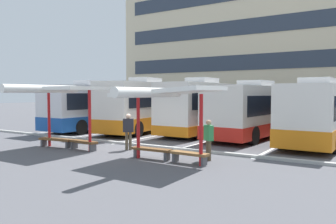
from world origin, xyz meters
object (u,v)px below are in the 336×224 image
coach_bus_2 (211,107)px  bench_0 (56,140)px  bench_3 (189,155)px  waiting_passenger_0 (209,137)px  coach_bus_3 (265,110)px  bench_1 (83,143)px  coach_bus_1 (156,106)px  bench_2 (151,151)px  waiting_passenger_1 (128,129)px  coach_bus_4 (321,113)px  waiting_shelter_0 (63,90)px  coach_bus_0 (105,107)px  waiting_shelter_1 (164,94)px

coach_bus_2 → bench_0: coach_bus_2 is taller
bench_3 → waiting_passenger_0: (0.34, 0.99, 0.62)m
coach_bus_3 → bench_1: size_ratio=7.50×
coach_bus_2 → coach_bus_1: bearing=-169.9°
waiting_passenger_0 → bench_0: bearing=-172.4°
bench_2 → bench_3: bearing=-0.7°
coach_bus_1 → bench_1: bearing=-76.5°
waiting_passenger_0 → coach_bus_2: bearing=114.5°
waiting_passenger_1 → coach_bus_4: bearing=45.9°
coach_bus_3 → coach_bus_1: bearing=-172.0°
bench_2 → waiting_passenger_1: (-2.22, 1.23, 0.68)m
bench_2 → waiting_shelter_0: bearing=-176.2°
bench_2 → bench_3: size_ratio=1.14×
bench_0 → bench_1: size_ratio=1.17×
waiting_shelter_0 → bench_0: (-0.90, 0.24, -2.54)m
coach_bus_0 → bench_1: size_ratio=6.19×
bench_0 → bench_2: size_ratio=1.10×
waiting_shelter_1 → waiting_passenger_0: waiting_shelter_1 is taller
waiting_shelter_0 → bench_2: 5.56m
coach_bus_4 → waiting_shelter_0: (-10.13, -9.22, 1.27)m
coach_bus_1 → bench_0: (0.48, -9.67, -1.43)m
coach_bus_3 → waiting_shelter_1: size_ratio=2.82×
bench_2 → waiting_passenger_1: 2.63m
bench_3 → waiting_passenger_1: bearing=162.7°
coach_bus_1 → waiting_passenger_1: size_ratio=7.04×
coach_bus_0 → waiting_passenger_1: (7.58, -6.58, -0.65)m
coach_bus_2 → waiting_shelter_0: bearing=-104.8°
coach_bus_0 → bench_2: coach_bus_0 is taller
bench_2 → bench_0: bearing=-179.1°
coach_bus_4 → waiting_shelter_0: coach_bus_4 is taller
waiting_shelter_1 → bench_3: 2.57m
bench_2 → bench_3: 1.80m
coach_bus_0 → waiting_shelter_0: size_ratio=2.10×
waiting_passenger_1 → waiting_shelter_0: bearing=-150.1°
waiting_shelter_1 → bench_3: (0.90, 0.39, -2.37)m
coach_bus_2 → bench_0: bearing=-109.6°
waiting_shelter_1 → bench_3: waiting_shelter_1 is taller
coach_bus_0 → bench_3: (11.60, -7.84, -1.34)m
coach_bus_2 → waiting_passenger_0: coach_bus_2 is taller
coach_bus_2 → bench_2: bearing=-78.4°
waiting_passenger_0 → bench_2: bearing=-155.6°
waiting_shelter_0 → bench_0: size_ratio=2.52×
coach_bus_3 → coach_bus_4: coach_bus_4 is taller
coach_bus_0 → bench_2: size_ratio=5.78×
bench_1 → coach_bus_1: bearing=103.5°
waiting_shelter_1 → waiting_passenger_0: size_ratio=2.72×
waiting_shelter_1 → waiting_passenger_1: 3.91m
waiting_shelter_0 → waiting_passenger_0: waiting_shelter_0 is taller
coach_bus_0 → bench_1: 9.76m
coach_bus_4 → bench_0: 14.29m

